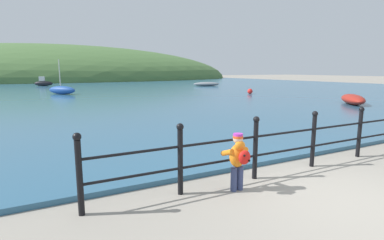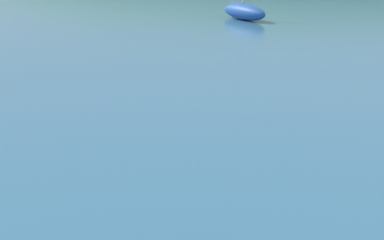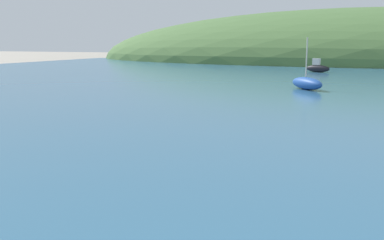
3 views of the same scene
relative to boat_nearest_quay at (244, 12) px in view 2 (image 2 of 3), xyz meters
name	(u,v)px [view 2 (image 2 of 3)]	position (x,y,z in m)	size (l,w,h in m)	color
water	(289,2)	(2.28, 8.12, -0.40)	(80.00, 60.00, 0.10)	#2D5B7A
boat_nearest_quay	(244,12)	(0.00, 0.00, 0.00)	(2.32, 2.58, 2.81)	#1E4793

